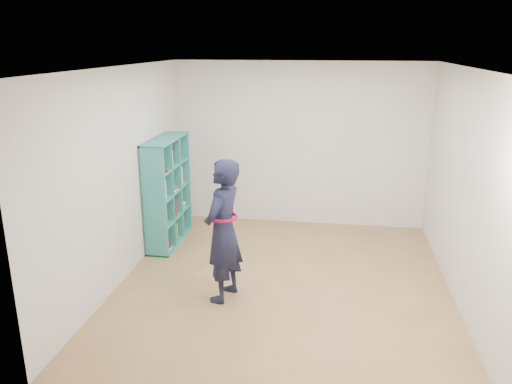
# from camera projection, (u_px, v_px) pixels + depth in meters

# --- Properties ---
(floor) EXTENTS (4.50, 4.50, 0.00)m
(floor) POSITION_uv_depth(u_px,v_px,m) (283.00, 283.00, 6.17)
(floor) COLOR olive
(floor) RESTS_ON ground
(ceiling) EXTENTS (4.50, 4.50, 0.00)m
(ceiling) POSITION_uv_depth(u_px,v_px,m) (287.00, 68.00, 5.42)
(ceiling) COLOR white
(ceiling) RESTS_ON wall_back
(wall_left) EXTENTS (0.02, 4.50, 2.60)m
(wall_left) POSITION_uv_depth(u_px,v_px,m) (122.00, 176.00, 6.09)
(wall_left) COLOR silver
(wall_left) RESTS_ON floor
(wall_right) EXTENTS (0.02, 4.50, 2.60)m
(wall_right) POSITION_uv_depth(u_px,v_px,m) (466.00, 190.00, 5.50)
(wall_right) COLOR silver
(wall_right) RESTS_ON floor
(wall_back) EXTENTS (4.00, 0.02, 2.60)m
(wall_back) POSITION_uv_depth(u_px,v_px,m) (299.00, 145.00, 7.93)
(wall_back) COLOR silver
(wall_back) RESTS_ON floor
(wall_front) EXTENTS (4.00, 0.02, 2.60)m
(wall_front) POSITION_uv_depth(u_px,v_px,m) (255.00, 264.00, 3.67)
(wall_front) COLOR silver
(wall_front) RESTS_ON floor
(bookshelf) EXTENTS (0.34, 1.17, 1.56)m
(bookshelf) POSITION_uv_depth(u_px,v_px,m) (166.00, 192.00, 7.26)
(bookshelf) COLOR teal
(bookshelf) RESTS_ON floor
(person) EXTENTS (0.54, 0.68, 1.66)m
(person) POSITION_uv_depth(u_px,v_px,m) (223.00, 231.00, 5.60)
(person) COLOR black
(person) RESTS_ON floor
(smartphone) EXTENTS (0.02, 0.08, 0.12)m
(smartphone) POSITION_uv_depth(u_px,v_px,m) (215.00, 218.00, 5.69)
(smartphone) COLOR silver
(smartphone) RESTS_ON person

